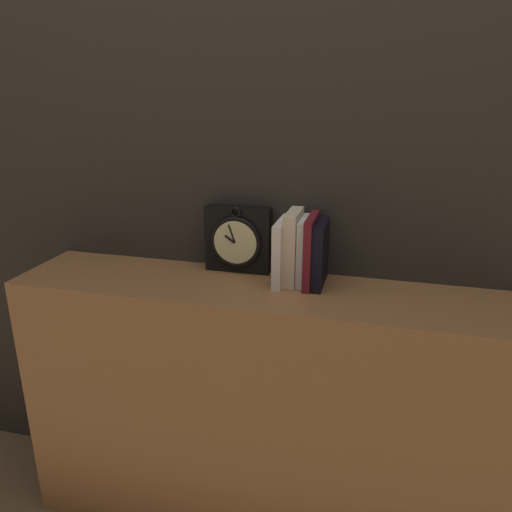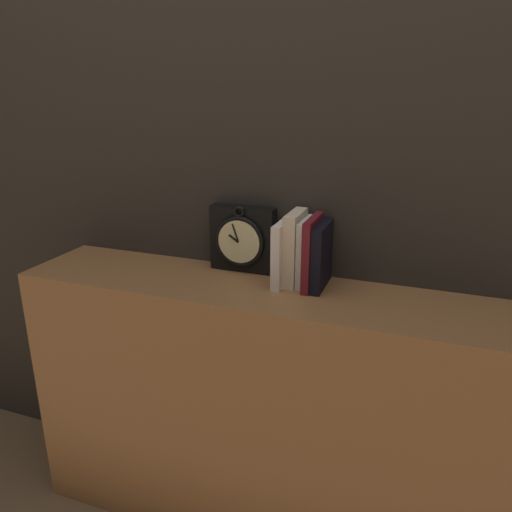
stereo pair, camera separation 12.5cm
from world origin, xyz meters
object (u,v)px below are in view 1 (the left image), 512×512
(clock, at_px, (238,240))
(book_slot1_cream, at_px, (293,247))
(book_slot0_white, at_px, (282,251))
(book_slot4_black, at_px, (320,254))
(book_slot2_white, at_px, (304,250))
(book_slot3_maroon, at_px, (311,251))

(clock, relative_size, book_slot1_cream, 1.00)
(book_slot0_white, bearing_deg, book_slot4_black, 1.98)
(book_slot0_white, bearing_deg, clock, 161.07)
(book_slot1_cream, xyz_separation_m, book_slot4_black, (0.08, -0.01, -0.01))
(book_slot0_white, bearing_deg, book_slot2_white, 12.79)
(book_slot3_maroon, bearing_deg, book_slot2_white, 150.71)
(book_slot0_white, distance_m, book_slot3_maroon, 0.08)
(book_slot2_white, relative_size, book_slot3_maroon, 0.94)
(book_slot1_cream, relative_size, book_slot3_maroon, 1.04)
(clock, bearing_deg, book_slot2_white, -9.91)
(book_slot2_white, bearing_deg, book_slot0_white, -167.21)
(clock, relative_size, book_slot0_white, 1.13)
(book_slot3_maroon, bearing_deg, book_slot1_cream, 169.28)
(book_slot2_white, height_order, book_slot4_black, book_slot2_white)
(book_slot3_maroon, bearing_deg, book_slot0_white, -179.07)
(book_slot1_cream, xyz_separation_m, book_slot2_white, (0.03, 0.00, -0.01))
(book_slot2_white, height_order, book_slot3_maroon, book_slot3_maroon)
(book_slot4_black, bearing_deg, book_slot1_cream, 174.52)
(book_slot4_black, bearing_deg, book_slot0_white, -178.02)
(book_slot2_white, distance_m, book_slot3_maroon, 0.03)
(book_slot2_white, bearing_deg, book_slot3_maroon, -29.29)
(book_slot0_white, relative_size, book_slot2_white, 0.97)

